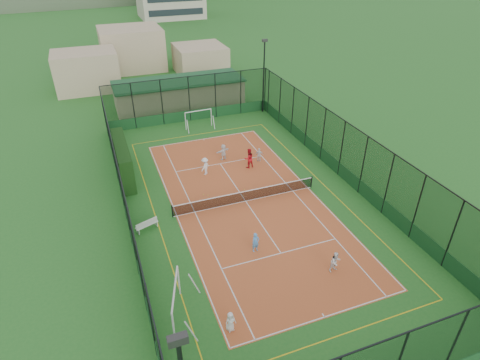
% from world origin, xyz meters
% --- Properties ---
extents(ground, '(300.00, 300.00, 0.00)m').
position_xyz_m(ground, '(0.00, 0.00, 0.00)').
color(ground, '#236623').
rests_on(ground, ground).
extents(court_slab, '(11.17, 23.97, 0.01)m').
position_xyz_m(court_slab, '(0.00, 0.00, 0.01)').
color(court_slab, '#BB5329').
rests_on(court_slab, ground).
extents(tennis_net, '(11.67, 0.12, 1.06)m').
position_xyz_m(tennis_net, '(0.00, 0.00, 0.53)').
color(tennis_net, black).
rests_on(tennis_net, ground).
extents(perimeter_fence, '(18.12, 34.12, 5.00)m').
position_xyz_m(perimeter_fence, '(0.00, 0.00, 2.50)').
color(perimeter_fence, black).
rests_on(perimeter_fence, ground).
extents(floodlight_ne, '(0.60, 0.26, 8.25)m').
position_xyz_m(floodlight_ne, '(8.60, 16.60, 4.12)').
color(floodlight_ne, black).
rests_on(floodlight_ne, ground).
extents(clubhouse, '(15.20, 7.20, 3.15)m').
position_xyz_m(clubhouse, '(0.00, 22.00, 1.57)').
color(clubhouse, tan).
rests_on(clubhouse, ground).
extents(hedge_left, '(1.03, 6.90, 3.02)m').
position_xyz_m(hedge_left, '(-8.30, 7.42, 1.51)').
color(hedge_left, black).
rests_on(hedge_left, ground).
extents(white_bench, '(1.71, 0.98, 0.93)m').
position_xyz_m(white_bench, '(-7.80, -0.82, 0.46)').
color(white_bench, white).
rests_on(white_bench, ground).
extents(futsal_goal_near, '(3.49, 1.95, 2.16)m').
position_xyz_m(futsal_goal_near, '(-7.50, -9.00, 1.08)').
color(futsal_goal_near, white).
rests_on(futsal_goal_near, ground).
extents(futsal_goal_far, '(3.01, 1.00, 1.92)m').
position_xyz_m(futsal_goal_far, '(0.35, 14.80, 0.96)').
color(futsal_goal_far, white).
rests_on(futsal_goal_far, ground).
extents(child_near_left, '(0.68, 0.51, 1.25)m').
position_xyz_m(child_near_left, '(-5.08, -10.84, 0.64)').
color(child_near_left, white).
rests_on(child_near_left, court_slab).
extents(child_near_mid, '(0.55, 0.40, 1.42)m').
position_xyz_m(child_near_mid, '(-1.48, -5.57, 0.72)').
color(child_near_mid, '#53A2ED').
rests_on(child_near_mid, court_slab).
extents(child_near_right, '(0.75, 0.62, 1.43)m').
position_xyz_m(child_near_right, '(2.41, -8.99, 0.72)').
color(child_near_right, white).
rests_on(child_near_right, court_slab).
extents(child_far_left, '(1.14, 1.13, 1.58)m').
position_xyz_m(child_far_left, '(-1.78, 5.10, 0.80)').
color(child_far_left, white).
rests_on(child_far_left, court_slab).
extents(child_far_right, '(0.83, 0.58, 1.30)m').
position_xyz_m(child_far_right, '(3.51, 5.62, 0.66)').
color(child_far_right, white).
rests_on(child_far_right, court_slab).
extents(child_far_back, '(1.47, 0.89, 1.51)m').
position_xyz_m(child_far_back, '(0.57, 7.13, 0.76)').
color(child_far_back, white).
rests_on(child_far_back, court_slab).
extents(coach, '(0.98, 0.81, 1.82)m').
position_xyz_m(coach, '(2.19, 4.90, 0.92)').
color(coach, red).
rests_on(coach, court_slab).
extents(tennis_balls, '(3.39, 1.33, 0.07)m').
position_xyz_m(tennis_balls, '(-1.19, 1.54, 0.04)').
color(tennis_balls, '#CCE033').
rests_on(tennis_balls, court_slab).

